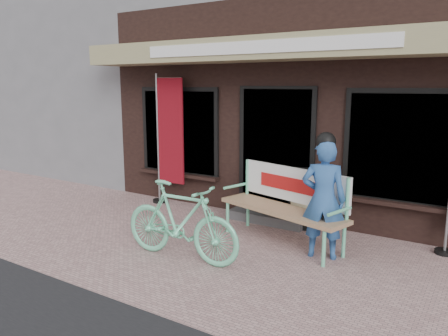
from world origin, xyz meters
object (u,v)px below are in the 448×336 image
Objects in this scene: nobori_red at (169,138)px; menu_stand at (305,199)px; person at (324,197)px; bicycle at (181,221)px; bench at (287,199)px.

nobori_red is 2.82m from menu_stand.
menu_stand is (-0.60, 0.87, -0.30)m from person.
bicycle is 0.70× the size of nobori_red.
nobori_red is at bearing 149.90° from person.
bicycle is 1.73× the size of menu_stand.
nobori_red reaches higher than menu_stand.
bench is 2.07× the size of menu_stand.
nobori_red is (-1.82, 2.00, 0.74)m from bicycle.
person is 1.85m from bicycle.
bench is 1.20× the size of bicycle.
menu_stand is at bearing 103.51° from bench.
nobori_red is (-3.32, 0.96, 0.44)m from person.
bicycle is 2.12m from menu_stand.
bench is 2.86m from nobori_red.
menu_stand is (0.02, 0.62, -0.12)m from bench.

